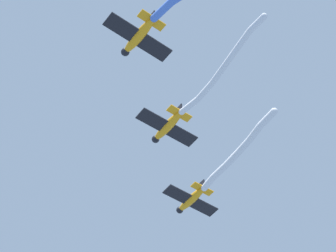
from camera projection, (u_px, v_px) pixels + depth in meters
airplane_lead at (191, 200)px, 78.46m from camera, size 7.31×5.84×1.89m
smoke_trail_lead at (238, 152)px, 73.24m from camera, size 8.94×12.19×1.12m
airplane_left_wing at (167, 127)px, 71.07m from camera, size 7.30×5.85×1.89m
smoke_trail_left_wing at (222, 67)px, 65.91m from camera, size 8.53×12.71×1.40m
airplane_right_wing at (138, 37)px, 63.67m from camera, size 7.35×5.79×1.89m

